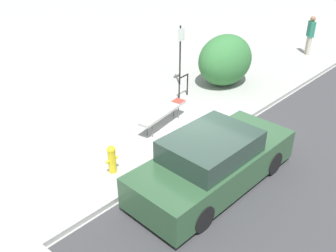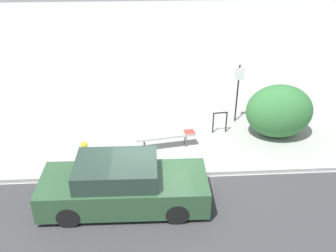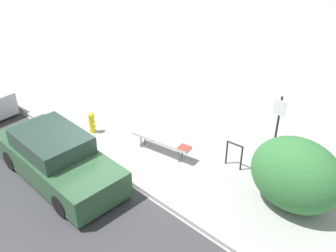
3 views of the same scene
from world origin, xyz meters
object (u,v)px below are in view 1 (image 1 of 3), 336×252
object	(u,v)px
fire_hydrant	(112,158)
pedestrian	(310,34)
bike_rack	(183,84)
bench	(164,112)
parked_car_near	(213,162)
sign_post	(180,50)

from	to	relation	value
fire_hydrant	pedestrian	xyz separation A→B (m)	(12.50, 0.66, 0.55)
bike_rack	fire_hydrant	xyz separation A→B (m)	(-4.70, -1.71, -0.09)
bench	parked_car_near	bearing A→B (deg)	-124.11
pedestrian	parked_car_near	size ratio (longest dim) A/B	0.40
bench	pedestrian	world-z (taller)	pedestrian
bench	pedestrian	size ratio (longest dim) A/B	1.17
bike_rack	sign_post	world-z (taller)	sign_post
pedestrian	parked_car_near	bearing A→B (deg)	148.69
bench	fire_hydrant	size ratio (longest dim) A/B	2.75
bike_rack	parked_car_near	world-z (taller)	parked_car_near
sign_post	fire_hydrant	xyz separation A→B (m)	(-5.48, -2.57, -0.98)
bike_rack	sign_post	size ratio (longest dim) A/B	0.36
bench	parked_car_near	world-z (taller)	parked_car_near
bike_rack	sign_post	distance (m)	1.46
parked_car_near	bike_rack	bearing A→B (deg)	50.03
bike_rack	pedestrian	size ratio (longest dim) A/B	0.46
sign_post	bench	bearing A→B (deg)	-147.04
bike_rack	sign_post	xyz separation A→B (m)	(0.79, 0.86, 0.88)
bench	bike_rack	size ratio (longest dim) A/B	2.55
sign_post	parked_car_near	size ratio (longest dim) A/B	0.51
bike_rack	parked_car_near	xyz separation A→B (m)	(-3.38, -3.88, 0.14)
fire_hydrant	pedestrian	size ratio (longest dim) A/B	0.43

